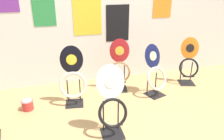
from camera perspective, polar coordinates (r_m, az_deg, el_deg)
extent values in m
cube|color=silver|center=(4.12, -2.71, 14.78)|extent=(8.00, 0.06, 2.60)
cube|color=orange|center=(4.49, 13.06, 16.32)|extent=(0.38, 0.01, 0.50)
cube|color=black|center=(4.19, 1.49, 12.10)|extent=(0.44, 0.01, 0.68)
cube|color=#2D8E47|center=(3.97, -17.37, 14.71)|extent=(0.38, 0.01, 0.54)
cube|color=yellow|center=(4.04, -6.43, 13.62)|extent=(0.51, 0.01, 0.65)
cube|color=black|center=(4.47, 18.82, -3.17)|extent=(0.35, 0.35, 0.01)
cylinder|color=black|center=(4.44, 17.61, -0.32)|extent=(0.02, 0.02, 0.40)
cylinder|color=black|center=(4.50, 20.00, -0.33)|extent=(0.02, 0.02, 0.40)
cylinder|color=black|center=(4.34, 19.37, -1.66)|extent=(0.22, 0.08, 0.02)
torus|color=black|center=(4.33, 19.42, 0.55)|extent=(0.40, 0.25, 0.36)
ellipsoid|color=orange|center=(4.30, 19.68, 5.43)|extent=(0.35, 0.18, 0.41)
ellipsoid|color=black|center=(4.28, 19.75, 5.40)|extent=(0.15, 0.07, 0.15)
sphere|color=silver|center=(4.30, 18.31, 2.78)|extent=(0.02, 0.02, 0.02)
sphere|color=silver|center=(4.36, 20.62, 2.73)|extent=(0.02, 0.02, 0.02)
cube|color=black|center=(3.89, 11.06, -6.25)|extent=(0.35, 0.35, 0.01)
cylinder|color=black|center=(3.81, 9.25, -3.75)|extent=(0.02, 0.02, 0.35)
cylinder|color=black|center=(3.93, 11.36, -3.03)|extent=(0.02, 0.02, 0.35)
cylinder|color=black|center=(3.78, 12.04, -4.76)|extent=(0.22, 0.09, 0.02)
torus|color=beige|center=(3.74, 11.64, -2.17)|extent=(0.45, 0.33, 0.38)
ellipsoid|color=#141942|center=(3.70, 10.54, 3.62)|extent=(0.36, 0.24, 0.40)
ellipsoid|color=beige|center=(3.69, 10.71, 3.62)|extent=(0.16, 0.09, 0.15)
sphere|color=silver|center=(3.67, 9.92, 0.24)|extent=(0.02, 0.02, 0.02)
sphere|color=silver|center=(3.79, 11.95, 0.82)|extent=(0.02, 0.02, 0.02)
cube|color=black|center=(3.61, -9.74, -8.59)|extent=(0.31, 0.31, 0.01)
cylinder|color=black|center=(3.60, -11.48, -5.33)|extent=(0.02, 0.02, 0.37)
cylinder|color=black|center=(3.59, -8.35, -5.18)|extent=(0.02, 0.02, 0.37)
cylinder|color=black|center=(3.47, -9.93, -7.08)|extent=(0.22, 0.05, 0.02)
torus|color=beige|center=(3.43, -10.12, -3.90)|extent=(0.44, 0.21, 0.42)
ellipsoid|color=black|center=(3.35, -10.54, 2.72)|extent=(0.36, 0.11, 0.43)
ellipsoid|color=yellow|center=(3.33, -10.55, 2.66)|extent=(0.16, 0.04, 0.16)
sphere|color=silver|center=(3.41, -11.92, -0.86)|extent=(0.02, 0.02, 0.02)
sphere|color=silver|center=(3.40, -8.68, -0.69)|extent=(0.02, 0.02, 0.02)
cube|color=black|center=(2.94, 0.12, -16.32)|extent=(0.29, 0.29, 0.01)
cylinder|color=black|center=(2.86, -2.26, -11.96)|extent=(0.02, 0.02, 0.44)
cylinder|color=black|center=(2.90, 1.63, -11.46)|extent=(0.02, 0.02, 0.44)
cylinder|color=black|center=(2.77, 0.50, -14.37)|extent=(0.22, 0.03, 0.02)
torus|color=black|center=(2.73, 0.23, -11.13)|extent=(0.38, 0.22, 0.35)
ellipsoid|color=white|center=(2.67, -0.46, -3.12)|extent=(0.36, 0.17, 0.43)
ellipsoid|color=silver|center=(2.66, -0.39, -3.16)|extent=(0.16, 0.06, 0.16)
sphere|color=silver|center=(2.69, -2.20, -7.92)|extent=(0.02, 0.02, 0.02)
sphere|color=silver|center=(2.73, 1.89, -7.44)|extent=(0.02, 0.02, 0.02)
cube|color=black|center=(4.00, 1.88, -4.98)|extent=(0.34, 0.34, 0.01)
cylinder|color=black|center=(3.98, 0.41, -1.65)|extent=(0.02, 0.02, 0.42)
cylinder|color=black|center=(4.00, 3.22, -1.60)|extent=(0.02, 0.02, 0.42)
cylinder|color=black|center=(3.85, 1.99, -3.22)|extent=(0.22, 0.07, 0.02)
torus|color=#9E7042|center=(3.83, 1.97, -0.58)|extent=(0.40, 0.20, 0.38)
ellipsoid|color=#AD1E23|center=(3.76, 1.98, 5.07)|extent=(0.34, 0.12, 0.42)
ellipsoid|color=yellow|center=(3.74, 2.00, 5.01)|extent=(0.15, 0.05, 0.16)
sphere|color=silver|center=(3.80, 0.54, 2.00)|extent=(0.02, 0.02, 0.02)
sphere|color=silver|center=(3.82, 3.36, 2.04)|extent=(0.02, 0.02, 0.02)
cylinder|color=red|center=(3.62, -21.19, -8.48)|extent=(0.17, 0.17, 0.16)
torus|color=silver|center=(3.58, -21.35, -7.49)|extent=(0.17, 0.17, 0.01)
cylinder|color=#B2B2B7|center=(3.58, -21.37, -7.38)|extent=(0.15, 0.15, 0.00)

